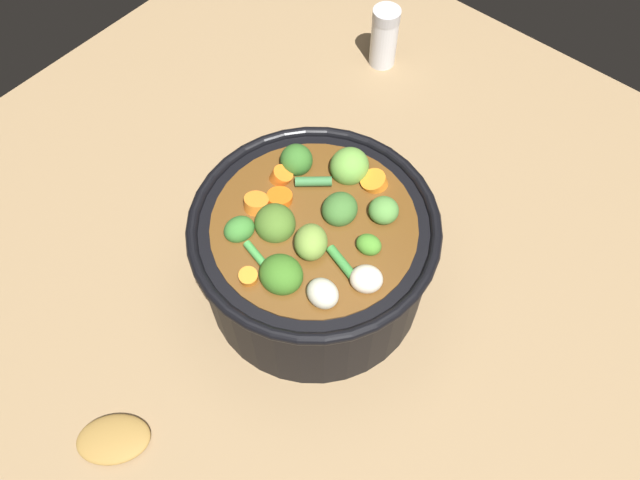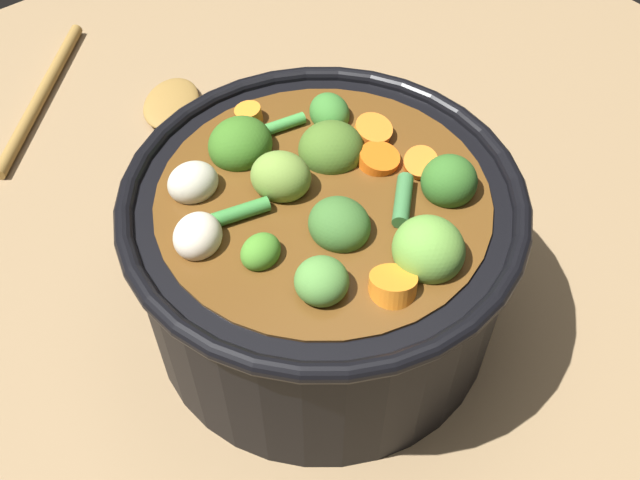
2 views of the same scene
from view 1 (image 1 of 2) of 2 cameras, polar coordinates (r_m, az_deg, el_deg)
ground_plane at (r=0.75m, az=-0.47°, el=-3.90°), size 1.10×1.10×0.00m
cooking_pot at (r=0.69m, az=-0.52°, el=-1.12°), size 0.27×0.27×0.16m
salt_shaker at (r=0.96m, az=5.93°, el=18.10°), size 0.04×0.04×0.09m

